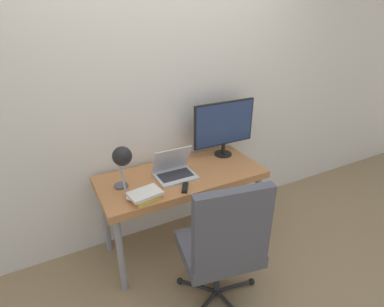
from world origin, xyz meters
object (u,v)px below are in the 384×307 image
Objects in this scene: office_chair at (224,243)px; game_controller at (136,196)px; laptop at (174,170)px; desk_lamp at (122,159)px; book_stack at (145,195)px; monitor at (224,125)px.

game_controller is (-0.41, 0.52, 0.18)m from office_chair.
desk_lamp is at bearing -168.01° from laptop.
laptop is 0.37m from book_stack.
game_controller is at bearing 154.26° from book_stack.
monitor is 1.03m from game_controller.
game_controller is (-0.94, -0.32, -0.27)m from monitor.
book_stack is at bearing -158.51° from monitor.
office_chair is (0.46, -0.60, -0.46)m from desk_lamp.
book_stack reaches higher than game_controller.
book_stack is at bearing -148.83° from laptop.
book_stack is at bearing -44.03° from desk_lamp.
laptop reaches higher than game_controller.
desk_lamp reaches higher than office_chair.
desk_lamp reaches higher than book_stack.
book_stack is 0.06m from game_controller.
book_stack is (-0.36, 0.50, 0.19)m from office_chair.
game_controller is (-0.06, 0.03, -0.01)m from book_stack.
laptop is 0.30× the size of office_chair.
monitor reaches higher than book_stack.
monitor is 2.46× the size of book_stack.
office_chair reaches higher than laptop.
office_chair is at bearing -87.02° from laptop.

